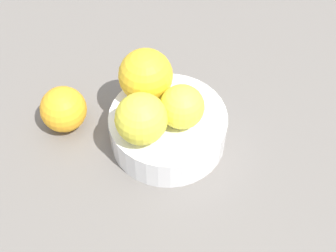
{
  "coord_description": "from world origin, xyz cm",
  "views": [
    {
      "loc": [
        34.66,
        -25.08,
        57.59
      ],
      "look_at": [
        0.0,
        0.0,
        3.05
      ],
      "focal_mm": 52.81,
      "sensor_mm": 36.0,
      "label": 1
    }
  ],
  "objects_px": {
    "orange_in_bowl_2": "(141,119)",
    "orange_loose_0": "(63,109)",
    "fruit_bowl": "(168,129)",
    "orange_in_bowl_0": "(182,107)",
    "orange_in_bowl_1": "(145,76)"
  },
  "relations": [
    {
      "from": "orange_in_bowl_2",
      "to": "orange_loose_0",
      "type": "relative_size",
      "value": 1.03
    },
    {
      "from": "orange_in_bowl_0",
      "to": "orange_in_bowl_2",
      "type": "distance_m",
      "value": 0.06
    },
    {
      "from": "fruit_bowl",
      "to": "orange_in_bowl_1",
      "type": "height_order",
      "value": "orange_in_bowl_1"
    },
    {
      "from": "orange_in_bowl_2",
      "to": "orange_loose_0",
      "type": "height_order",
      "value": "orange_in_bowl_2"
    },
    {
      "from": "orange_in_bowl_1",
      "to": "fruit_bowl",
      "type": "bearing_deg",
      "value": 1.32
    },
    {
      "from": "fruit_bowl",
      "to": "orange_loose_0",
      "type": "height_order",
      "value": "orange_loose_0"
    },
    {
      "from": "orange_in_bowl_1",
      "to": "orange_loose_0",
      "type": "height_order",
      "value": "orange_in_bowl_1"
    },
    {
      "from": "orange_in_bowl_0",
      "to": "orange_in_bowl_1",
      "type": "relative_size",
      "value": 0.8
    },
    {
      "from": "fruit_bowl",
      "to": "orange_in_bowl_2",
      "type": "distance_m",
      "value": 0.08
    },
    {
      "from": "orange_in_bowl_2",
      "to": "orange_in_bowl_1",
      "type": "bearing_deg",
      "value": 142.01
    },
    {
      "from": "orange_in_bowl_0",
      "to": "orange_in_bowl_2",
      "type": "bearing_deg",
      "value": -101.44
    },
    {
      "from": "fruit_bowl",
      "to": "orange_in_bowl_0",
      "type": "bearing_deg",
      "value": 32.07
    },
    {
      "from": "fruit_bowl",
      "to": "orange_in_bowl_0",
      "type": "height_order",
      "value": "orange_in_bowl_0"
    },
    {
      "from": "orange_in_bowl_0",
      "to": "orange_loose_0",
      "type": "xyz_separation_m",
      "value": [
        -0.13,
        -0.12,
        -0.05
      ]
    },
    {
      "from": "fruit_bowl",
      "to": "orange_in_bowl_2",
      "type": "relative_size",
      "value": 2.39
    }
  ]
}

